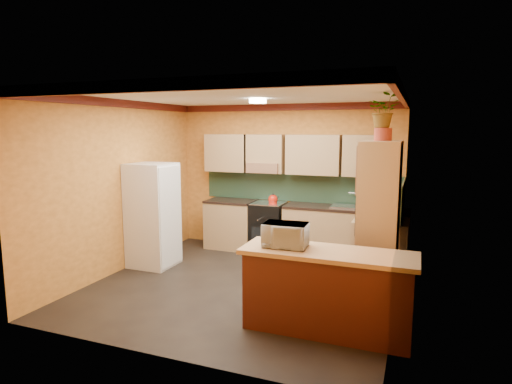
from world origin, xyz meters
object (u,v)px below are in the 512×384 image
breakfast_bar (327,294)px  microwave (285,235)px  stove (269,227)px  pantry (379,223)px  fridge (153,215)px  base_cabinets_back (301,231)px

breakfast_bar → microwave: microwave is taller
stove → pantry: 2.74m
fridge → microwave: size_ratio=3.49×
fridge → pantry: (3.60, -0.21, 0.20)m
fridge → microwave: fridge is taller
stove → fridge: 2.13m
pantry → microwave: pantry is taller
fridge → pantry: size_ratio=0.81×
fridge → breakfast_bar: bearing=-22.7°
base_cabinets_back → stove: bearing=-180.0°
pantry → breakfast_bar: bearing=-111.2°
fridge → microwave: 3.00m
fridge → microwave: (2.68, -1.32, 0.21)m
breakfast_bar → microwave: (-0.48, 0.00, 0.62)m
base_cabinets_back → stove: size_ratio=4.01×
base_cabinets_back → microwave: (0.55, -2.77, 0.62)m
stove → microwave: microwave is taller
pantry → breakfast_bar: size_ratio=1.17×
stove → breakfast_bar: bearing=-59.1°
pantry → breakfast_bar: pantry is taller
breakfast_bar → pantry: bearing=68.8°
base_cabinets_back → breakfast_bar: 2.96m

